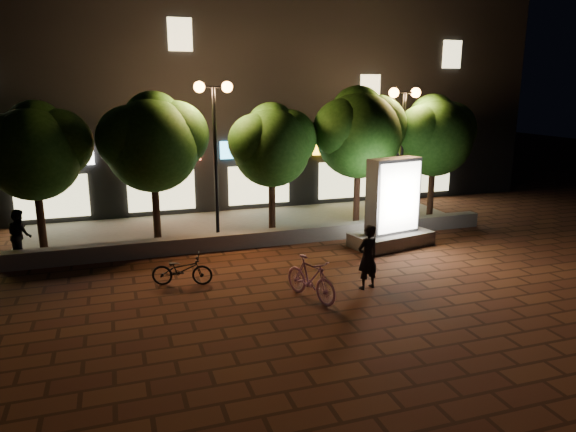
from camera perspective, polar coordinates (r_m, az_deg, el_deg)
name	(u,v)px	position (r m, az deg, el deg)	size (l,w,h in m)	color
ground	(313,286)	(13.96, 2.75, -7.59)	(80.00, 80.00, 0.00)	#502B19
retaining_wall	(270,237)	(17.48, -1.97, -2.31)	(16.00, 0.45, 0.50)	slate
sidewalk	(251,225)	(19.86, -4.01, -1.00)	(16.00, 5.00, 0.08)	slate
building_block	(214,89)	(25.55, -7.96, 13.42)	(28.00, 8.12, 11.30)	black
tree_far_left	(35,148)	(17.81, -25.63, 6.65)	(3.36, 2.80, 4.63)	#321B13
tree_left	(154,139)	(17.71, -14.30, 8.03)	(3.60, 3.00, 4.89)	#321B13
tree_mid	(272,142)	(18.45, -1.69, 7.94)	(3.24, 2.70, 4.50)	#321B13
tree_right	(359,130)	(19.63, 7.71, 9.19)	(3.72, 3.10, 5.07)	#321B13
tree_far_right	(435,133)	(21.24, 15.56, 8.62)	(3.48, 2.90, 4.76)	#321B13
street_lamp_left	(214,120)	(17.65, -7.94, 10.20)	(1.26, 0.36, 5.18)	black
street_lamp_right	(403,120)	(20.15, 12.34, 10.05)	(1.26, 0.36, 4.98)	black
ad_kiosk	(392,211)	(17.48, 11.17, 0.53)	(2.88, 1.84, 2.89)	slate
scooter_pink	(311,278)	(12.99, 2.47, -6.75)	(0.50, 1.77, 1.06)	#CD84B4
rider	(368,257)	(13.70, 8.59, -4.40)	(0.62, 0.41, 1.70)	black
scooter_parked	(182,270)	(14.20, -11.35, -5.70)	(0.55, 1.59, 0.83)	black
pedestrian	(20,235)	(17.39, -26.96, -1.84)	(0.75, 0.59, 1.55)	black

